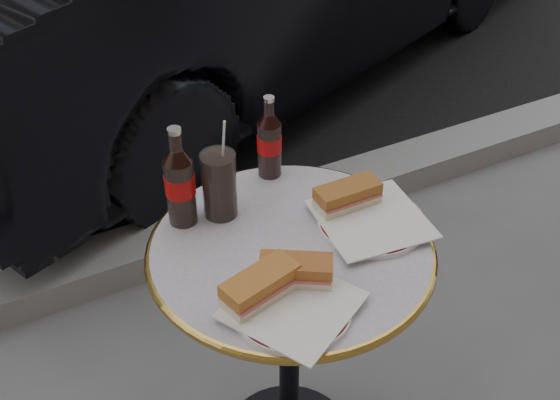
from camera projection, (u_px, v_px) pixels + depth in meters
name	position (u px, v px, depth m)	size (l,w,h in m)	color
curb	(172.00, 243.00, 2.54)	(40.00, 0.20, 0.12)	gray
bistro_table	(289.00, 358.00, 1.72)	(0.62, 0.62, 0.73)	#BAB2C4
plate_left	(292.00, 308.00, 1.34)	(0.23, 0.23, 0.01)	white
plate_right	(371.00, 222.00, 1.55)	(0.24, 0.24, 0.01)	white
sandwich_left_a	(260.00, 287.00, 1.34)	(0.16, 0.07, 0.05)	#B76C2E
sandwich_left_b	(296.00, 271.00, 1.38)	(0.14, 0.07, 0.05)	#A65C2A
sandwich_right	(347.00, 196.00, 1.57)	(0.15, 0.07, 0.05)	#9D5E28
cola_bottle_left	(179.00, 176.00, 1.49)	(0.07, 0.07, 0.24)	black
cola_bottle_right	(269.00, 137.00, 1.64)	(0.06, 0.06, 0.21)	black
cola_glass	(219.00, 185.00, 1.53)	(0.08, 0.08, 0.16)	black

